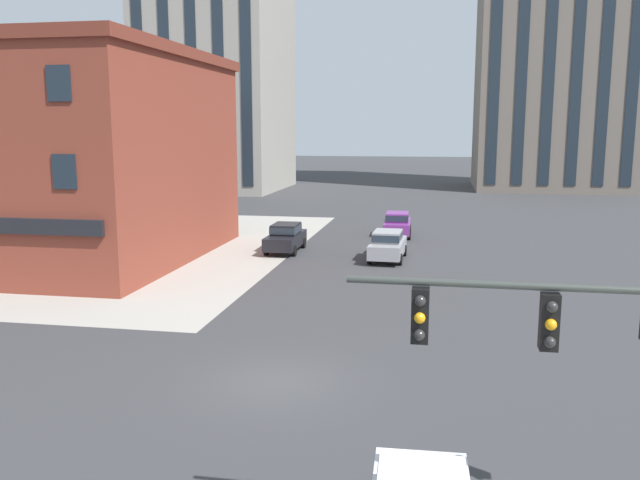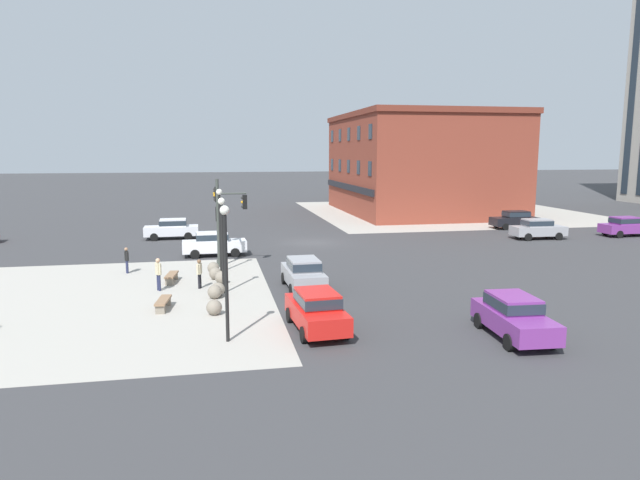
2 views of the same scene
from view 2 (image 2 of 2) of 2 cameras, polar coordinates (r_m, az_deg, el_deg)
name	(u,v)px [view 2 (image 2 of 2)]	position (r m, az deg, el deg)	size (l,w,h in m)	color
ground_plane	(312,242)	(45.36, -0.79, -0.25)	(320.00, 320.00, 0.00)	#38383A
sidewalk_corner_slab	(75,304)	(29.74, -23.55, -5.94)	(20.00, 19.00, 0.02)	#A8A399
sidewalk_far_corner	(445,212)	(70.26, 12.52, 2.81)	(32.00, 32.00, 0.02)	#A8A399
traffic_signal_main	(221,210)	(36.98, -9.99, 2.99)	(5.33, 2.09, 5.57)	#383D38
bollard_sphere_curb_a	(213,268)	(34.42, -10.76, -2.78)	(0.70, 0.70, 0.70)	gray
bollard_sphere_curb_b	(215,273)	(32.81, -10.55, -3.35)	(0.70, 0.70, 0.70)	gray
bollard_sphere_curb_c	(221,277)	(31.75, -9.98, -3.75)	(0.70, 0.70, 0.70)	gray
bollard_sphere_curb_d	(218,289)	(29.07, -10.29, -4.94)	(0.70, 0.70, 0.70)	gray
bollard_sphere_curb_e	(215,292)	(28.61, -10.62, -5.17)	(0.70, 0.70, 0.70)	gray
bollard_sphere_curb_f	(214,307)	(25.82, -10.67, -6.72)	(0.70, 0.70, 0.70)	gray
bench_near_signal	(172,277)	(32.64, -14.81, -3.61)	(1.85, 0.70, 0.49)	#8E6B4C
bench_mid_block	(163,303)	(27.24, -15.59, -6.13)	(1.84, 0.68, 0.49)	#8E6B4C
pedestrian_near_bench	(199,272)	(30.76, -12.12, -3.19)	(0.53, 0.29, 1.58)	black
pedestrian_at_curb	(158,272)	(30.75, -16.06, -3.13)	(0.49, 0.34, 1.74)	#232847
pedestrian_walking_east	(127,259)	(35.76, -19.00, -1.79)	(0.53, 0.29, 1.57)	#232847
street_lamp_corner_near	(220,220)	(34.32, -10.10, 2.02)	(0.36, 0.36, 5.06)	black
street_lamp_mid_sidewalk	(222,233)	(29.08, -9.87, 0.68)	(0.36, 0.36, 4.96)	black
street_lamp_corner_far	(226,257)	(21.53, -9.52, -1.72)	(0.36, 0.36, 5.28)	black
car_main_northbound_near	(303,272)	(29.89, -1.69, -3.30)	(4.44, 1.96, 1.68)	#99999E
car_main_northbound_far	(515,219)	(56.60, 19.14, 2.03)	(1.90, 4.40, 1.68)	black
car_main_southbound_near	(626,226)	(55.39, 28.57, 1.29)	(2.00, 4.46, 1.68)	#7A3389
car_main_southbound_far	(317,309)	(23.07, -0.34, -7.00)	(4.51, 2.11, 1.68)	red
car_cross_eastbound	(538,228)	(50.46, 21.19, 1.13)	(2.01, 4.46, 1.68)	#99999E
car_parked_curb	(214,243)	(40.12, -10.72, -0.30)	(2.01, 4.46, 1.68)	silver
car_main_mid	(514,315)	(23.54, 19.02, -7.18)	(4.50, 2.09, 1.68)	#7A3389
car_cross_far	(172,228)	(48.72, -14.77, 1.18)	(1.97, 4.44, 1.68)	silver
storefront_block_near_corner	(419,163)	(68.92, 9.97, 7.65)	(23.10, 17.66, 11.68)	brown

